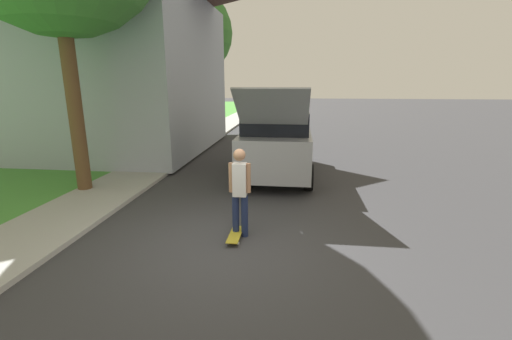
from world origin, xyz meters
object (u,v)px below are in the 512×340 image
Objects in this scene: suv_parked at (277,140)px; car_down_street at (274,114)px; lawn_tree_far at (189,33)px; skateboarder at (240,189)px; skateboard at (235,235)px.

suv_parked is 1.18× the size of car_down_street.
lawn_tree_far is at bearing -127.14° from car_down_street.
suv_parked is at bearing -85.55° from car_down_street.
skateboarder is (0.72, -19.23, 0.31)m from car_down_street.
car_down_street is 19.25m from skateboarder.
suv_parked is (5.45, -9.01, -4.39)m from lawn_tree_far.
lawn_tree_far reaches higher than car_down_street.
car_down_street is at bearing 91.91° from skateboard.
car_down_street is at bearing 94.45° from suv_parked.
skateboard is (0.64, -19.38, -0.55)m from car_down_street.
suv_parked is at bearing 84.66° from skateboarder.
skateboarder is at bearing -69.64° from lawn_tree_far.
lawn_tree_far reaches higher than skateboard.
lawn_tree_far is at bearing 121.18° from suv_parked.
suv_parked is 3.15× the size of skateboarder.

